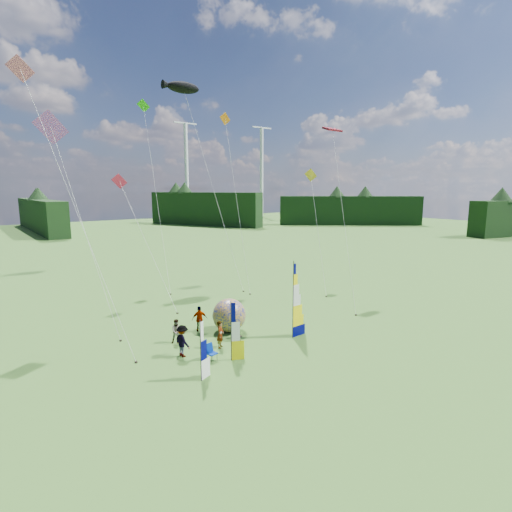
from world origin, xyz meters
TOP-DOWN VIEW (x-y plane):
  - ground at (0.00, 0.00)m, footprint 220.00×220.00m
  - treeline_ring at (0.00, 0.00)m, footprint 210.00×210.00m
  - turbine_left at (70.00, 95.00)m, footprint 8.00×1.20m
  - turbine_right at (45.00, 102.00)m, footprint 8.00×1.20m
  - feather_banner_main at (1.12, 2.83)m, footprint 1.34×0.18m
  - side_banner_left at (-4.02, 2.32)m, footprint 0.90×0.48m
  - side_banner_far at (-6.60, 1.20)m, footprint 0.89×0.45m
  - bol_inflatable at (-1.52, 6.35)m, footprint 2.63×2.63m
  - spectator_a at (-3.51, 4.30)m, footprint 0.73×0.71m
  - spectator_b at (-5.30, 6.59)m, footprint 0.82×0.56m
  - spectator_c at (-5.96, 4.51)m, footprint 0.61×1.26m
  - spectator_d at (-3.14, 7.55)m, footprint 1.12×0.73m
  - camp_chair at (-4.92, 2.97)m, footprint 0.66×0.66m
  - kite_whale at (5.45, 20.15)m, footprint 7.47×15.68m
  - kite_rainbow_delta at (-9.02, 12.25)m, footprint 5.85×10.37m
  - kite_parafoil at (10.79, 7.25)m, footprint 10.91×13.06m
  - small_kite_red at (-3.28, 16.09)m, footprint 4.98×10.82m
  - small_kite_orange at (6.52, 17.11)m, footprint 4.72×9.92m
  - small_kite_yellow at (12.14, 11.46)m, footprint 8.71×9.99m
  - small_kite_pink at (-10.17, 8.97)m, footprint 7.62×10.84m
  - small_kite_green at (0.37, 22.28)m, footprint 7.86×12.15m

SIDE VIEW (x-z plane):
  - ground at x=0.00m, z-range 0.00..0.00m
  - camp_chair at x=-4.92m, z-range 0.00..0.98m
  - spectator_b at x=-5.30m, z-range 0.00..1.54m
  - spectator_a at x=-3.51m, z-range 0.00..1.68m
  - spectator_d at x=-3.14m, z-range 0.00..1.77m
  - spectator_c at x=-5.96m, z-range 0.00..1.88m
  - bol_inflatable at x=-1.52m, z-range 0.00..2.28m
  - side_banner_far at x=-6.60m, z-range 0.00..3.11m
  - side_banner_left at x=-4.02m, z-range 0.00..3.40m
  - feather_banner_main at x=1.12m, z-range 0.00..4.94m
  - treeline_ring at x=0.00m, z-range 0.00..8.00m
  - small_kite_red at x=-3.28m, z-range 0.00..11.43m
  - small_kite_yellow at x=12.14m, z-range 0.00..12.17m
  - kite_rainbow_delta at x=-9.02m, z-range 0.00..15.68m
  - kite_parafoil at x=10.79m, z-range 0.00..17.13m
  - small_kite_pink at x=-10.17m, z-range 0.00..17.88m
  - small_kite_orange at x=6.52m, z-range 0.00..17.91m
  - small_kite_green at x=0.37m, z-range 0.00..19.44m
  - kite_whale at x=5.45m, z-range 0.00..22.40m
  - turbine_left at x=70.00m, z-range 0.00..30.00m
  - turbine_right at x=45.00m, z-range 0.00..30.00m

